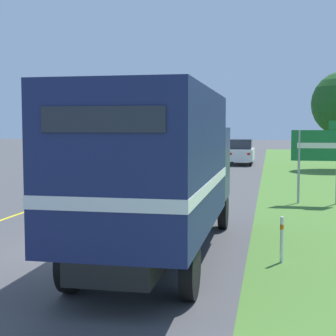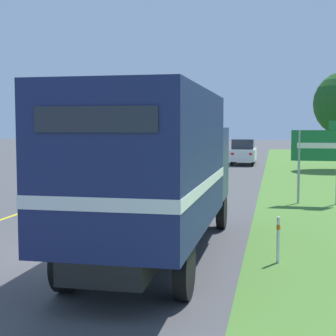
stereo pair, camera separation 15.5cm
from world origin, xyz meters
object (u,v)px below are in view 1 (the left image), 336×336
lead_car_white (165,159)px  horse_trailer_truck (160,167)px  lead_car_white_ahead (241,152)px  highway_sign (320,149)px  lead_car_silver_ahead (215,144)px  delineator_post (282,238)px

lead_car_white → horse_trailer_truck: bearing=-78.7°
lead_car_white_ahead → highway_sign: (3.84, -19.12, 1.02)m
lead_car_white → highway_sign: bearing=-49.5°
horse_trailer_truck → lead_car_silver_ahead: bearing=94.5°
lead_car_white → lead_car_silver_ahead: bearing=90.0°
lead_car_white_ahead → lead_car_silver_ahead: bearing=102.4°
lead_car_white → delineator_post: lead_car_white is taller
lead_car_white_ahead → highway_sign: 19.53m
lead_car_white_ahead → lead_car_silver_ahead: lead_car_silver_ahead is taller
lead_car_silver_ahead → delineator_post: lead_car_silver_ahead is taller
horse_trailer_truck → delineator_post: (2.51, 0.21, -1.44)m
lead_car_white → lead_car_white_ahead: size_ratio=0.89×
lead_car_silver_ahead → lead_car_white: bearing=-90.0°
horse_trailer_truck → highway_sign: bearing=65.6°
horse_trailer_truck → lead_car_silver_ahead: horse_trailer_truck is taller
highway_sign → delineator_post: highway_sign is taller
horse_trailer_truck → lead_car_silver_ahead: 44.85m
delineator_post → lead_car_white_ahead: bearing=94.9°
lead_car_white_ahead → lead_car_silver_ahead: 17.18m
horse_trailer_truck → delineator_post: 2.90m
horse_trailer_truck → lead_car_silver_ahead: (-3.53, 44.70, -0.99)m
highway_sign → lead_car_white: bearing=130.5°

